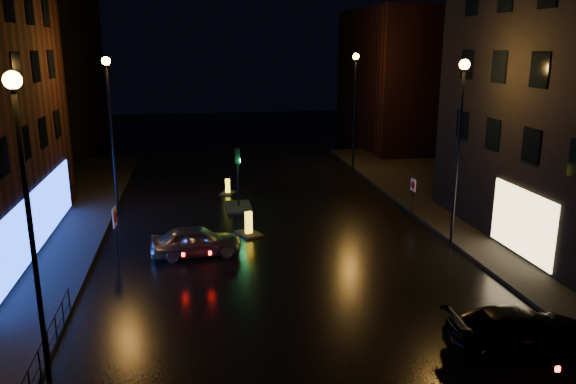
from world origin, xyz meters
The scene contains 16 objects.
ground centered at (0.00, 0.00, 0.00)m, with size 120.00×120.00×0.00m, color black.
pavement_right centered at (14.00, 8.00, 0.07)m, with size 12.00×44.00×0.15m, color black.
building_far_left centered at (-16.00, 35.00, 7.00)m, with size 8.00×16.00×14.00m, color black.
building_far_right centered at (15.00, 32.00, 6.00)m, with size 8.00×14.00×12.00m, color black.
street_lamp_lnear centered at (-7.80, -2.00, 5.56)m, with size 0.44×0.44×8.37m.
street_lamp_lfar centered at (-7.80, 14.00, 5.56)m, with size 0.44×0.44×8.37m.
street_lamp_rnear centered at (7.80, 6.00, 5.56)m, with size 0.44×0.44×8.37m.
street_lamp_rfar centered at (7.80, 22.00, 5.56)m, with size 0.44×0.44×8.37m.
traffic_signal centered at (-1.20, 14.00, 0.50)m, with size 1.40×2.40×3.45m.
guard_railing centered at (-8.00, -1.00, 0.74)m, with size 0.05×6.04×1.00m.
silver_hatchback centered at (-3.65, 6.94, 0.66)m, with size 1.57×3.90×1.33m, color #A5A9AD.
dark_sedan centered at (5.86, -2.76, 0.67)m, with size 1.86×4.58×1.33m, color black.
bollard_near centered at (-1.12, 9.22, 0.26)m, with size 1.36×1.59×1.18m.
bollard_far centered at (-1.60, 17.20, 0.21)m, with size 1.08×1.27×0.94m.
road_sign_left centered at (-6.94, 6.53, 1.84)m, with size 0.12×0.60×2.45m.
road_sign_right centered at (7.90, 10.93, 1.53)m, with size 0.10×0.50×2.04m.
Camera 1 is at (-3.62, -16.54, 8.98)m, focal length 35.00 mm.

